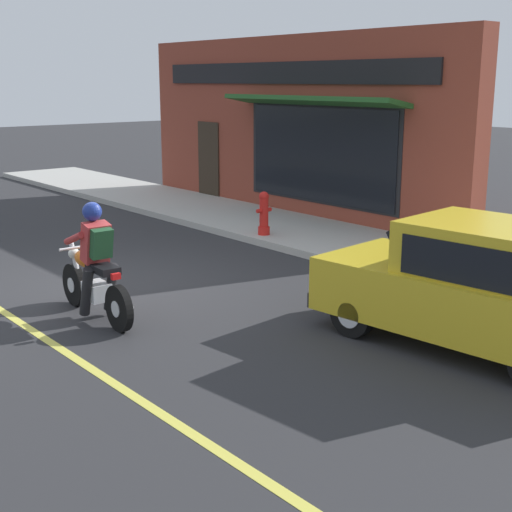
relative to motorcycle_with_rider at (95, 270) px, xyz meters
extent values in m
plane|color=#2B2B2D|center=(0.89, 1.37, -0.68)|extent=(80.00, 80.00, 0.00)
cube|color=#ADAAA3|center=(5.81, 4.37, -0.61)|extent=(2.60, 22.00, 0.14)
cube|color=brown|center=(7.36, 4.18, 1.42)|extent=(0.50, 10.58, 4.20)
cube|color=black|center=(7.09, 2.86, 0.87)|extent=(0.04, 4.44, 2.10)
cube|color=black|center=(7.11, 2.86, 0.87)|extent=(0.02, 4.65, 2.20)
cube|color=#2D2319|center=(7.09, 7.09, 0.37)|extent=(0.04, 0.90, 2.10)
cube|color=#235623|center=(6.76, 2.86, 2.07)|extent=(0.81, 5.08, 0.24)
cube|color=black|center=(7.08, 4.18, 2.67)|extent=(0.06, 8.99, 0.50)
cylinder|color=black|center=(0.03, 0.72, -0.37)|extent=(0.12, 0.62, 0.62)
cylinder|color=silver|center=(0.03, 0.72, -0.37)|extent=(0.13, 0.22, 0.22)
cylinder|color=black|center=(-0.03, -0.68, -0.37)|extent=(0.12, 0.62, 0.62)
cylinder|color=silver|center=(-0.03, -0.68, -0.37)|extent=(0.13, 0.22, 0.22)
cube|color=silver|center=(0.00, -0.03, -0.29)|extent=(0.30, 0.41, 0.24)
ellipsoid|color=orange|center=(0.01, 0.22, 0.12)|extent=(0.32, 0.53, 0.24)
cube|color=black|center=(-0.01, -0.26, 0.08)|extent=(0.28, 0.57, 0.10)
cylinder|color=silver|center=(0.02, 0.62, -0.05)|extent=(0.08, 0.33, 0.68)
cylinder|color=silver|center=(0.02, 0.50, 0.23)|extent=(0.56, 0.06, 0.04)
sphere|color=silver|center=(0.02, 0.67, 0.11)|extent=(0.16, 0.16, 0.16)
cylinder|color=silver|center=(0.14, -0.43, -0.39)|extent=(0.10, 0.55, 0.08)
cube|color=red|center=(-0.03, -0.63, 0.05)|extent=(0.12, 0.06, 0.08)
cylinder|color=black|center=(-0.19, -0.09, -0.25)|extent=(0.15, 0.36, 0.71)
cylinder|color=black|center=(0.17, -0.11, -0.25)|extent=(0.15, 0.36, 0.71)
cube|color=#B23333|center=(0.00, -0.08, 0.40)|extent=(0.35, 0.34, 0.57)
cylinder|color=#B23333|center=(-0.20, 0.17, 0.44)|extent=(0.11, 0.52, 0.26)
cylinder|color=#B23333|center=(0.20, 0.15, 0.44)|extent=(0.11, 0.52, 0.26)
sphere|color=navy|center=(0.00, -0.02, 0.81)|extent=(0.26, 0.26, 0.26)
cube|color=#1E4728|center=(-0.01, -0.24, 0.42)|extent=(0.29, 0.25, 0.42)
cylinder|color=black|center=(2.16, -2.75, -0.38)|extent=(0.24, 0.61, 0.60)
cylinder|color=silver|center=(2.16, -2.75, -0.38)|extent=(0.23, 0.35, 0.33)
cylinder|color=black|center=(3.59, -2.61, -0.38)|extent=(0.24, 0.61, 0.60)
cylinder|color=silver|center=(3.59, -2.61, -0.38)|extent=(0.23, 0.35, 0.33)
cube|color=gold|center=(2.99, -3.88, -0.08)|extent=(1.98, 3.84, 0.70)
cube|color=gold|center=(3.01, -4.13, 0.56)|extent=(1.61, 2.03, 0.66)
cube|color=black|center=(2.93, -3.26, 0.51)|extent=(1.35, 0.47, 0.51)
cube|color=black|center=(2.29, -4.20, 0.54)|extent=(0.17, 1.52, 0.46)
cube|color=silver|center=(2.31, -2.07, 0.04)|extent=(0.24, 0.06, 0.14)
cube|color=silver|center=(3.32, -1.98, 0.04)|extent=(0.24, 0.06, 0.14)
cube|color=#28282B|center=(2.81, -2.06, -0.33)|extent=(1.61, 0.27, 0.20)
cylinder|color=red|center=(4.88, 2.18, -0.46)|extent=(0.24, 0.24, 0.16)
cylinder|color=red|center=(4.88, 2.18, -0.09)|extent=(0.18, 0.18, 0.58)
sphere|color=red|center=(4.88, 2.18, 0.24)|extent=(0.20, 0.20, 0.20)
cylinder|color=red|center=(4.75, 2.18, -0.04)|extent=(0.10, 0.08, 0.08)
cylinder|color=red|center=(5.01, 2.18, -0.04)|extent=(0.10, 0.08, 0.08)
camera|label=1|loc=(-4.30, -8.57, 2.51)|focal=50.00mm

